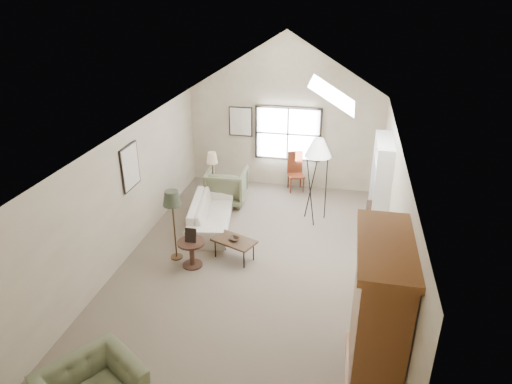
% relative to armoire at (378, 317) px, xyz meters
% --- Properties ---
extents(room_shell, '(5.01, 8.01, 4.00)m').
position_rel_armoire_xyz_m(room_shell, '(-2.18, 2.40, 2.11)').
color(room_shell, '#716451').
rests_on(room_shell, ground).
extents(window, '(1.72, 0.08, 1.42)m').
position_rel_armoire_xyz_m(window, '(-2.08, 6.36, 0.35)').
color(window, black).
rests_on(window, room_shell).
extents(skylight, '(0.80, 1.20, 0.52)m').
position_rel_armoire_xyz_m(skylight, '(-0.88, 3.30, 2.12)').
color(skylight, white).
rests_on(skylight, room_shell).
extents(wall_art, '(1.97, 3.71, 0.88)m').
position_rel_armoire_xyz_m(wall_art, '(-4.06, 4.34, 0.63)').
color(wall_art, black).
rests_on(wall_art, room_shell).
extents(armoire, '(0.60, 1.50, 2.20)m').
position_rel_armoire_xyz_m(armoire, '(0.00, 0.00, 0.00)').
color(armoire, brown).
rests_on(armoire, ground).
extents(tv_alcove, '(0.32, 1.30, 2.10)m').
position_rel_armoire_xyz_m(tv_alcove, '(0.16, 4.00, 0.05)').
color(tv_alcove, white).
rests_on(tv_alcove, ground).
extents(media_console, '(0.34, 1.18, 0.60)m').
position_rel_armoire_xyz_m(media_console, '(0.14, 4.00, -0.80)').
color(media_console, '#382316').
rests_on(media_console, ground).
extents(tv_panel, '(0.05, 0.90, 0.55)m').
position_rel_armoire_xyz_m(tv_panel, '(0.14, 4.00, -0.18)').
color(tv_panel, black).
rests_on(tv_panel, media_console).
extents(sofa, '(1.18, 2.24, 0.62)m').
position_rel_armoire_xyz_m(sofa, '(-3.41, 3.79, -0.79)').
color(sofa, beige).
rests_on(sofa, ground).
extents(armchair_far, '(0.99, 1.01, 0.87)m').
position_rel_armoire_xyz_m(armchair_far, '(-3.38, 5.04, -0.66)').
color(armchair_far, '#575C40').
rests_on(armchair_far, ground).
extents(coffee_table, '(0.95, 0.75, 0.43)m').
position_rel_armoire_xyz_m(coffee_table, '(-2.57, 2.59, -0.89)').
color(coffee_table, '#3C2818').
rests_on(coffee_table, ground).
extents(bowl, '(0.26, 0.26, 0.05)m').
position_rel_armoire_xyz_m(bowl, '(-2.57, 2.59, -0.65)').
color(bowl, '#321F14').
rests_on(bowl, coffee_table).
extents(side_table, '(0.62, 0.62, 0.53)m').
position_rel_armoire_xyz_m(side_table, '(-3.31, 2.19, -0.83)').
color(side_table, '#3E2319').
rests_on(side_table, ground).
extents(side_chair, '(0.51, 0.51, 1.02)m').
position_rel_armoire_xyz_m(side_chair, '(-1.80, 6.10, -0.59)').
color(side_chair, brown).
rests_on(side_chair, ground).
extents(tripod_lamp, '(0.69, 0.69, 2.01)m').
position_rel_armoire_xyz_m(tripod_lamp, '(-1.17, 4.51, -0.09)').
color(tripod_lamp, white).
rests_on(tripod_lamp, ground).
extents(dark_lamp, '(0.41, 0.41, 1.49)m').
position_rel_armoire_xyz_m(dark_lamp, '(-3.71, 2.39, -0.36)').
color(dark_lamp, '#292F21').
rests_on(dark_lamp, ground).
extents(tan_lamp, '(0.31, 0.31, 1.33)m').
position_rel_armoire_xyz_m(tan_lamp, '(-3.71, 4.99, -0.43)').
color(tan_lamp, tan).
rests_on(tan_lamp, ground).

